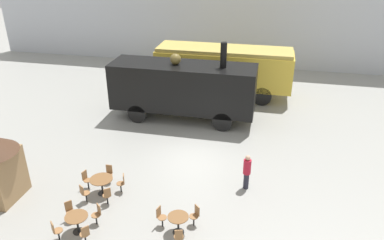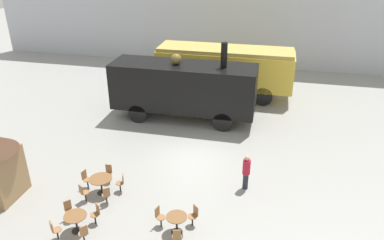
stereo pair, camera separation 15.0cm
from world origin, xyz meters
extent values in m
plane|color=gray|center=(0.00, 0.00, 0.00)|extent=(80.00, 80.00, 0.00)
cube|color=#B2B7C1|center=(0.00, 15.78, 4.50)|extent=(44.00, 0.15, 9.00)
cube|color=gold|center=(0.26, 8.70, 2.01)|extent=(9.27, 2.70, 2.36)
cube|color=tan|center=(0.26, 8.70, 3.30)|extent=(9.09, 2.49, 0.24)
cylinder|color=black|center=(3.04, 7.41, 0.64)|extent=(1.27, 0.12, 1.27)
cylinder|color=black|center=(3.04, 9.99, 0.64)|extent=(1.27, 0.12, 1.27)
cylinder|color=black|center=(-2.52, 7.41, 0.64)|extent=(1.27, 0.12, 1.27)
cylinder|color=black|center=(-2.52, 9.99, 0.64)|extent=(1.27, 0.12, 1.27)
cube|color=black|center=(-1.58, 4.34, 2.11)|extent=(8.59, 2.52, 2.72)
cylinder|color=black|center=(0.78, 4.34, 4.18)|extent=(0.37, 0.37, 1.43)
sphere|color=brown|center=(-2.01, 4.34, 3.77)|extent=(0.64, 0.64, 0.64)
cylinder|color=black|center=(0.99, 3.14, 0.57)|extent=(1.14, 0.12, 1.14)
cylinder|color=black|center=(0.99, 5.54, 0.57)|extent=(1.14, 0.12, 1.14)
cylinder|color=black|center=(-4.16, 3.14, 0.57)|extent=(1.14, 0.12, 1.14)
cylinder|color=black|center=(-4.16, 5.54, 0.57)|extent=(1.14, 0.12, 1.14)
cylinder|color=black|center=(-3.24, -3.82, 0.01)|extent=(0.44, 0.44, 0.02)
cylinder|color=black|center=(-3.24, -3.82, 0.38)|extent=(0.08, 0.08, 0.72)
cylinder|color=brown|center=(-3.24, -3.82, 0.75)|extent=(0.99, 0.99, 0.03)
cylinder|color=black|center=(0.58, -5.44, 0.01)|extent=(0.44, 0.44, 0.02)
cylinder|color=black|center=(0.58, -5.44, 0.37)|extent=(0.08, 0.08, 0.70)
cylinder|color=brown|center=(0.58, -5.44, 0.74)|extent=(0.80, 0.80, 0.03)
cylinder|color=black|center=(-3.13, -6.23, 0.01)|extent=(0.44, 0.44, 0.02)
cylinder|color=black|center=(-3.13, -6.23, 0.37)|extent=(0.08, 0.08, 0.69)
cylinder|color=brown|center=(-3.13, -6.23, 0.73)|extent=(0.86, 0.86, 0.03)
cylinder|color=black|center=(-2.74, -4.43, 0.21)|extent=(0.06, 0.06, 0.42)
cylinder|color=olive|center=(-2.74, -4.43, 0.43)|extent=(0.36, 0.36, 0.03)
cube|color=olive|center=(-2.64, -4.55, 0.66)|extent=(0.25, 0.21, 0.42)
cylinder|color=black|center=(-2.50, -3.53, 0.21)|extent=(0.06, 0.06, 0.42)
cylinder|color=olive|center=(-2.50, -3.53, 0.43)|extent=(0.36, 0.36, 0.03)
cube|color=olive|center=(-2.36, -3.47, 0.66)|extent=(0.14, 0.28, 0.42)
cylinder|color=black|center=(-3.29, -3.02, 0.21)|extent=(0.06, 0.06, 0.42)
cylinder|color=olive|center=(-3.29, -3.02, 0.43)|extent=(0.36, 0.36, 0.03)
cube|color=olive|center=(-3.30, -2.87, 0.66)|extent=(0.29, 0.06, 0.42)
cylinder|color=black|center=(-4.01, -3.61, 0.21)|extent=(0.06, 0.06, 0.42)
cylinder|color=olive|center=(-4.01, -3.61, 0.43)|extent=(0.36, 0.36, 0.03)
cube|color=olive|center=(-4.16, -3.57, 0.66)|extent=(0.11, 0.29, 0.42)
cylinder|color=black|center=(-3.67, -4.48, 0.21)|extent=(0.06, 0.06, 0.42)
cylinder|color=olive|center=(-3.67, -4.48, 0.43)|extent=(0.36, 0.36, 0.03)
cube|color=olive|center=(-3.75, -4.61, 0.66)|extent=(0.26, 0.19, 0.42)
cylinder|color=black|center=(1.07, -4.94, 0.21)|extent=(0.06, 0.06, 0.42)
cylinder|color=olive|center=(1.07, -4.94, 0.43)|extent=(0.36, 0.36, 0.03)
cube|color=olive|center=(1.18, -4.83, 0.66)|extent=(0.23, 0.23, 0.42)
cylinder|color=black|center=(-0.09, -5.27, 0.21)|extent=(0.06, 0.06, 0.42)
cylinder|color=olive|center=(-0.09, -5.27, 0.43)|extent=(0.36, 0.36, 0.03)
cube|color=olive|center=(-0.24, -5.23, 0.66)|extent=(0.11, 0.29, 0.42)
cylinder|color=olive|center=(0.77, -6.11, 0.43)|extent=(0.36, 0.36, 0.03)
cube|color=olive|center=(0.81, -6.26, 0.66)|extent=(0.29, 0.12, 0.42)
cylinder|color=black|center=(-3.62, -6.77, 0.21)|extent=(0.06, 0.06, 0.42)
cylinder|color=olive|center=(-3.62, -6.77, 0.43)|extent=(0.36, 0.36, 0.03)
cube|color=olive|center=(-3.72, -6.88, 0.66)|extent=(0.24, 0.22, 0.42)
cylinder|color=black|center=(-2.59, -6.72, 0.21)|extent=(0.06, 0.06, 0.42)
cylinder|color=olive|center=(-2.59, -6.72, 0.43)|extent=(0.36, 0.36, 0.03)
cube|color=olive|center=(-2.47, -6.82, 0.66)|extent=(0.22, 0.24, 0.42)
cylinder|color=black|center=(-2.64, -5.68, 0.21)|extent=(0.06, 0.06, 0.42)
cylinder|color=olive|center=(-2.64, -5.68, 0.43)|extent=(0.36, 0.36, 0.03)
cube|color=olive|center=(-2.54, -5.57, 0.66)|extent=(0.24, 0.22, 0.42)
cylinder|color=black|center=(-3.67, -5.74, 0.21)|extent=(0.06, 0.06, 0.42)
cylinder|color=olive|center=(-3.67, -5.74, 0.43)|extent=(0.36, 0.36, 0.03)
cube|color=olive|center=(-3.79, -5.64, 0.66)|extent=(0.22, 0.24, 0.42)
cylinder|color=#262633|center=(2.83, -2.06, 0.39)|extent=(0.24, 0.24, 0.77)
cylinder|color=#B2192D|center=(2.83, -2.06, 1.11)|extent=(0.34, 0.34, 0.69)
sphere|color=tan|center=(2.83, -2.06, 1.57)|extent=(0.22, 0.22, 0.22)
camera|label=1|loc=(3.43, -16.00, 10.04)|focal=35.00mm
camera|label=2|loc=(3.58, -15.97, 10.04)|focal=35.00mm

